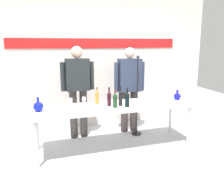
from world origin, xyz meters
TOP-DOWN VIEW (x-y plane):
  - ground_plane at (0.00, 0.00)m, footprint 10.00×10.00m
  - back_wall at (0.00, 1.22)m, footprint 5.07×0.11m
  - display_table at (0.00, 0.00)m, footprint 2.65×0.70m
  - decanter_blue_left at (-1.22, 0.02)m, footprint 0.15×0.15m
  - decanter_blue_right at (1.21, 0.02)m, footprint 0.13×0.13m
  - presenter_left at (-0.52, 0.64)m, footprint 0.62×0.22m
  - presenter_right at (0.52, 0.64)m, footprint 0.63×0.22m
  - wine_bottle_0 at (-0.10, 0.00)m, footprint 0.06×0.06m
  - wine_bottle_1 at (0.17, -0.14)m, footprint 0.07×0.07m
  - wine_bottle_2 at (-0.26, 0.18)m, footprint 0.07×0.07m
  - wine_bottle_3 at (-0.03, -0.11)m, footprint 0.07×0.07m
  - wine_bottle_4 at (0.09, -0.04)m, footprint 0.07×0.07m
  - wine_glass_left_0 at (-0.85, 0.18)m, footprint 0.06×0.06m
  - wine_glass_left_1 at (-0.48, 0.20)m, footprint 0.07×0.07m
  - wine_glass_left_2 at (-1.04, -0.06)m, footprint 0.07×0.07m
  - wine_glass_left_3 at (-0.73, 0.03)m, footprint 0.07×0.07m
  - wine_glass_left_4 at (-0.94, -0.09)m, footprint 0.06×0.06m
  - wine_glass_right_0 at (0.77, -0.27)m, footprint 0.06×0.06m
  - wine_glass_right_1 at (0.61, 0.13)m, footprint 0.07×0.07m
  - wine_glass_right_2 at (0.91, 0.16)m, footprint 0.06×0.06m
  - wine_glass_right_3 at (0.66, 0.25)m, footprint 0.07×0.07m
  - wine_glass_right_4 at (0.65, -0.22)m, footprint 0.06×0.06m
  - microphone_stand at (0.59, 0.42)m, footprint 0.20×0.20m

SIDE VIEW (x-z plane):
  - ground_plane at x=0.00m, z-range 0.00..0.00m
  - microphone_stand at x=0.59m, z-range -0.25..1.30m
  - display_table at x=0.00m, z-range 0.32..1.08m
  - decanter_blue_right at x=1.21m, z-range 0.73..0.92m
  - decanter_blue_left at x=-1.22m, z-range 0.72..0.94m
  - wine_glass_right_0 at x=0.77m, z-range 0.78..0.90m
  - wine_glass_right_3 at x=0.66m, z-range 0.78..0.91m
  - wine_glass_left_4 at x=-0.94m, z-range 0.78..0.92m
  - wine_glass_left_1 at x=-0.48m, z-range 0.78..0.92m
  - wine_glass_right_4 at x=0.65m, z-range 0.78..0.92m
  - wine_glass_left_2 at x=-1.04m, z-range 0.79..0.94m
  - wine_glass_right_2 at x=0.91m, z-range 0.79..0.94m
  - wine_glass_left_0 at x=-0.85m, z-range 0.79..0.95m
  - wine_glass_left_3 at x=-0.73m, z-range 0.79..0.96m
  - wine_bottle_3 at x=-0.03m, z-range 0.74..1.01m
  - wine_glass_right_1 at x=0.61m, z-range 0.79..0.96m
  - wine_bottle_2 at x=-0.26m, z-range 0.73..1.02m
  - wine_bottle_1 at x=0.17m, z-range 0.73..1.04m
  - wine_bottle_0 at x=-0.10m, z-range 0.73..1.04m
  - wine_bottle_4 at x=0.09m, z-range 0.73..1.05m
  - presenter_right at x=0.52m, z-range 0.13..1.82m
  - presenter_left at x=-0.52m, z-range 0.13..1.86m
  - back_wall at x=0.00m, z-range 0.00..3.00m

